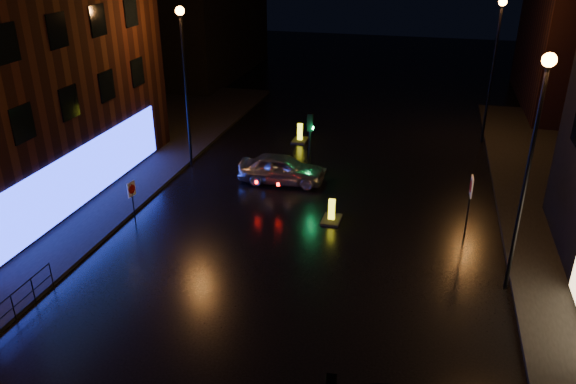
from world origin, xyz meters
name	(u,v)px	position (x,y,z in m)	size (l,w,h in m)	color
ground	(247,362)	(0.00, 0.00, 0.00)	(120.00, 120.00, 0.00)	black
pavement_left	(21,198)	(-14.00, 8.00, 0.07)	(12.00, 44.00, 0.15)	black
street_lamp_lfar	(184,64)	(-7.80, 14.00, 5.56)	(0.44, 0.44, 8.37)	black
street_lamp_rnear	(533,142)	(7.80, 6.00, 5.56)	(0.44, 0.44, 8.37)	black
street_lamp_rfar	(495,50)	(7.80, 22.00, 5.56)	(0.44, 0.44, 8.37)	black
traffic_signal	(309,169)	(-1.20, 14.00, 0.50)	(1.40, 2.40, 3.45)	black
silver_hatchback	(282,169)	(-2.44, 13.07, 0.74)	(1.75, 4.35, 1.48)	#B5B8BD
bollard_near	(331,216)	(0.80, 9.53, 0.23)	(0.81, 1.20, 1.04)	black
bollard_far	(300,137)	(-2.98, 19.36, 0.24)	(0.86, 1.28, 1.12)	black
road_sign_left	(132,193)	(-7.46, 7.09, 1.50)	(0.13, 0.49, 2.01)	black
road_sign_right	(471,191)	(6.50, 9.88, 1.93)	(0.09, 0.62, 2.57)	black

